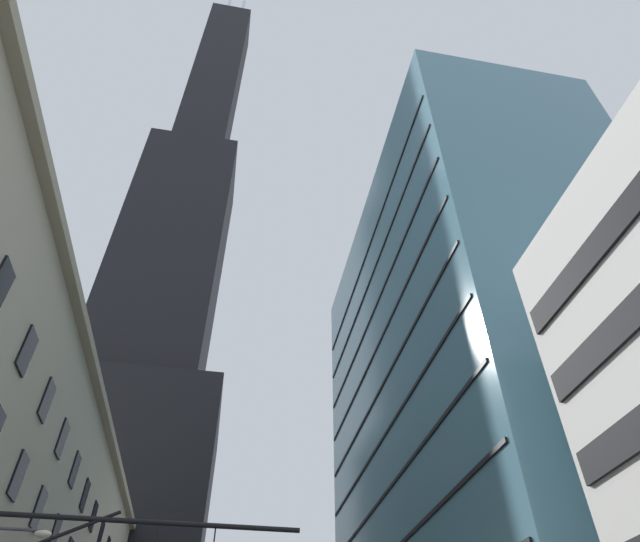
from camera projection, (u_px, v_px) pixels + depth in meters
name	position (u px, v px, depth m)	size (l,w,h in m)	color
dark_skyscraper	(157.00, 316.00, 102.12)	(28.45, 28.45, 212.06)	black
glass_office_midrise	(471.00, 408.00, 44.81)	(16.00, 36.82, 46.82)	teal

